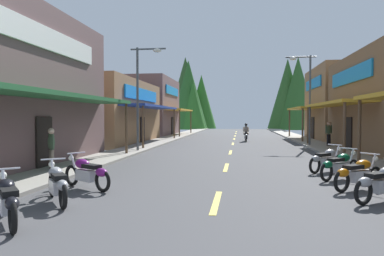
# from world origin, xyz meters

# --- Properties ---
(ground) EXTENTS (10.15, 76.03, 0.10)m
(ground) POSITION_xyz_m (0.00, 23.02, -0.05)
(ground) COLOR #424244
(sidewalk_left) EXTENTS (2.12, 76.03, 0.12)m
(sidewalk_left) POSITION_xyz_m (-6.13, 23.02, 0.06)
(sidewalk_left) COLOR gray
(sidewalk_left) RESTS_ON ground
(sidewalk_right) EXTENTS (2.12, 76.03, 0.12)m
(sidewalk_right) POSITION_xyz_m (6.13, 23.02, 0.06)
(sidewalk_right) COLOR gray
(sidewalk_right) RESTS_ON ground
(centerline_dashes) EXTENTS (0.16, 50.00, 0.01)m
(centerline_dashes) POSITION_xyz_m (0.00, 26.06, 0.01)
(centerline_dashes) COLOR #E0C64C
(centerline_dashes) RESTS_ON ground
(storefront_left_middle) EXTENTS (8.93, 12.33, 4.98)m
(storefront_left_middle) POSITION_xyz_m (-10.71, 26.19, 2.49)
(storefront_left_middle) COLOR olive
(storefront_left_middle) RESTS_ON ground
(storefront_left_far) EXTENTS (8.29, 9.76, 6.49)m
(storefront_left_far) POSITION_xyz_m (-10.40, 38.52, 3.25)
(storefront_left_far) COLOR brown
(storefront_left_far) RESTS_ON ground
(storefront_right_far) EXTENTS (9.06, 9.07, 6.58)m
(storefront_right_far) POSITION_xyz_m (10.78, 32.43, 3.29)
(storefront_right_far) COLOR olive
(storefront_right_far) RESTS_ON ground
(streetlamp_left) EXTENTS (2.11, 0.30, 6.20)m
(streetlamp_left) POSITION_xyz_m (-5.15, 19.28, 4.04)
(streetlamp_left) COLOR #474C51
(streetlamp_left) RESTS_ON ground
(streetlamp_right) EXTENTS (2.11, 0.30, 6.46)m
(streetlamp_right) POSITION_xyz_m (5.16, 24.98, 4.19)
(streetlamp_right) COLOR #474C51
(streetlamp_right) RESTS_ON ground
(motorcycle_parked_right_1) EXTENTS (1.78, 1.35, 1.04)m
(motorcycle_parked_right_1) POSITION_xyz_m (4.06, 8.21, 0.49)
(motorcycle_parked_right_1) COLOR black
(motorcycle_parked_right_1) RESTS_ON ground
(motorcycle_parked_right_2) EXTENTS (1.75, 1.40, 1.04)m
(motorcycle_parked_right_2) POSITION_xyz_m (3.93, 9.62, 0.49)
(motorcycle_parked_right_2) COLOR black
(motorcycle_parked_right_2) RESTS_ON ground
(motorcycle_parked_right_3) EXTENTS (1.65, 1.51, 1.04)m
(motorcycle_parked_right_3) POSITION_xyz_m (3.88, 11.32, 0.49)
(motorcycle_parked_right_3) COLOR black
(motorcycle_parked_right_3) RESTS_ON ground
(motorcycle_parked_right_4) EXTENTS (1.64, 1.53, 1.04)m
(motorcycle_parked_right_4) POSITION_xyz_m (3.83, 12.92, 0.49)
(motorcycle_parked_right_4) COLOR black
(motorcycle_parked_right_4) RESTS_ON ground
(motorcycle_parked_left_0) EXTENTS (1.50, 1.67, 1.04)m
(motorcycle_parked_left_0) POSITION_xyz_m (-3.91, 5.28, 0.49)
(motorcycle_parked_left_0) COLOR black
(motorcycle_parked_left_0) RESTS_ON ground
(motorcycle_parked_left_1) EXTENTS (1.41, 1.74, 1.04)m
(motorcycle_parked_left_1) POSITION_xyz_m (-3.83, 7.01, 0.49)
(motorcycle_parked_left_1) COLOR black
(motorcycle_parked_left_1) RESTS_ON ground
(motorcycle_parked_left_2) EXTENTS (1.90, 1.17, 1.04)m
(motorcycle_parked_left_2) POSITION_xyz_m (-3.83, 8.68, 0.49)
(motorcycle_parked_left_2) COLOR black
(motorcycle_parked_left_2) RESTS_ON ground
(rider_cruising_lead) EXTENTS (0.60, 2.14, 1.57)m
(rider_cruising_lead) POSITION_xyz_m (1.06, 29.45, 0.66)
(rider_cruising_lead) COLOR black
(rider_cruising_lead) RESTS_ON ground
(pedestrian_by_shop) EXTENTS (0.44, 0.44, 1.68)m
(pedestrian_by_shop) POSITION_xyz_m (-6.52, 11.47, 0.97)
(pedestrian_by_shop) COLOR #726659
(pedestrian_by_shop) RESTS_ON ground
(pedestrian_browsing) EXTENTS (0.50, 0.41, 1.79)m
(pedestrian_browsing) POSITION_xyz_m (6.65, 24.45, 1.05)
(pedestrian_browsing) COLOR black
(pedestrian_browsing) RESTS_ON ground
(treeline_backdrop) EXTENTS (27.05, 11.80, 13.40)m
(treeline_backdrop) POSITION_xyz_m (-2.92, 62.51, 6.05)
(treeline_backdrop) COLOR #2A6823
(treeline_backdrop) RESTS_ON ground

